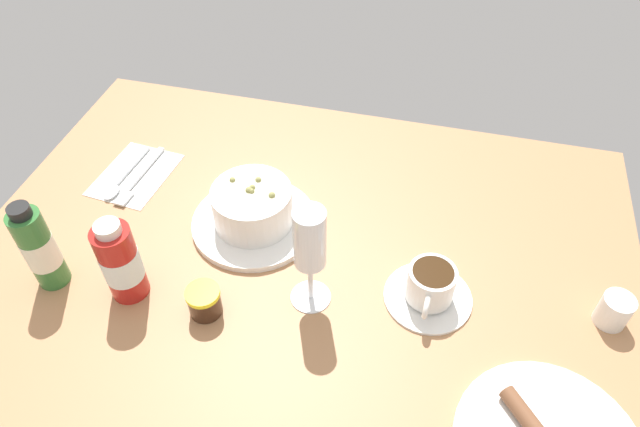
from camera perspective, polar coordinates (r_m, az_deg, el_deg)
name	(u,v)px	position (r cm, az deg, el deg)	size (l,w,h in cm)	color
ground_plane	(299,266)	(95.73, -2.14, -5.23)	(110.00, 84.00, 3.00)	#A8754C
porridge_bowl	(253,209)	(97.68, -6.69, 0.43)	(21.56, 21.56, 8.75)	white
cutlery_setting	(134,175)	(114.07, -18.07, 3.62)	(13.75, 17.33, 0.90)	white
coffee_cup	(430,287)	(89.09, 10.89, -7.24)	(13.66, 13.66, 6.58)	white
creamer_jug	(614,311)	(95.48, 27.22, -8.65)	(5.66, 4.68, 5.81)	white
wine_glass	(310,244)	(80.14, -1.03, -3.06)	(6.31, 6.31, 18.80)	white
jam_jar	(204,301)	(88.22, -11.45, -8.55)	(5.20, 5.20, 4.86)	#3B2315
sauce_bottle_red	(121,262)	(90.29, -19.23, -4.59)	(5.89, 5.89, 15.02)	#B21E19
sauce_bottle_green	(39,248)	(96.06, -26.16, -3.13)	(4.95, 4.95, 16.30)	#337233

